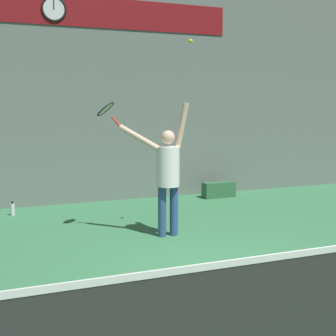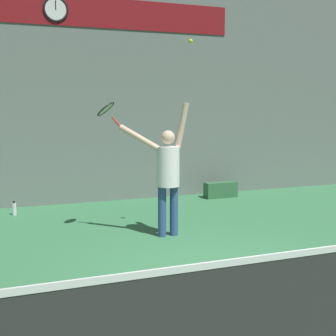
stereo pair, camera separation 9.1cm
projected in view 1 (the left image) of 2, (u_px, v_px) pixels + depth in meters
The scene contains 9 objects.
ground_plane at pixel (246, 290), 5.22m from camera, with size 18.00×18.00×0.00m, color #387A4C.
back_wall at pixel (114, 84), 9.93m from camera, with size 18.00×0.10×5.00m.
sponsor_banner at pixel (114, 14), 9.69m from camera, with size 5.09×0.02×0.61m.
scoreboard_clock at pixel (54, 9), 9.22m from camera, with size 0.50×0.05×0.50m.
tennis_player at pixel (167, 171), 7.27m from camera, with size 1.02×0.63×2.09m.
tennis_racket at pixel (106, 110), 7.31m from camera, with size 0.42×0.43×0.40m.
tennis_ball at pixel (190, 41), 7.03m from camera, with size 0.07×0.07×0.07m.
water_bottle at pixel (13, 209), 8.76m from camera, with size 0.08×0.08×0.27m.
equipment_bag at pixel (219, 190), 10.52m from camera, with size 0.74×0.26×0.34m.
Camera 1 is at (-2.66, -4.32, 2.03)m, focal length 50.00 mm.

